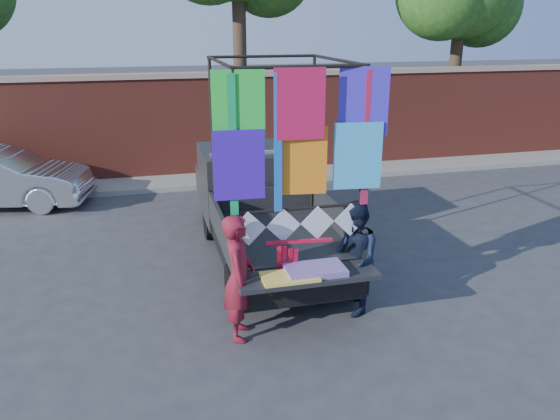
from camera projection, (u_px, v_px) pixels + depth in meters
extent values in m
plane|color=#38383A|center=(278.00, 300.00, 7.83)|extent=(90.00, 90.00, 0.00)
cube|color=brown|center=(211.00, 127.00, 13.84)|extent=(30.00, 0.35, 2.50)
cube|color=tan|center=(209.00, 75.00, 13.42)|extent=(30.00, 0.45, 0.12)
cube|color=gray|center=(217.00, 179.00, 13.59)|extent=(30.00, 1.20, 0.12)
cylinder|color=#38281C|center=(240.00, 63.00, 14.69)|extent=(0.36, 0.36, 5.46)
cylinder|color=#38281C|center=(454.00, 75.00, 16.35)|extent=(0.36, 0.36, 4.55)
sphere|color=#1C5618|center=(481.00, 6.00, 16.28)|extent=(2.40, 2.40, 2.40)
cylinder|color=black|center=(211.00, 221.00, 9.96)|extent=(0.22, 0.65, 0.65)
cylinder|color=black|center=(236.00, 286.00, 7.52)|extent=(0.22, 0.65, 0.65)
cylinder|color=black|center=(292.00, 215.00, 10.32)|extent=(0.22, 0.65, 0.65)
cylinder|color=black|center=(341.00, 274.00, 7.88)|extent=(0.22, 0.65, 0.65)
cube|color=black|center=(269.00, 236.00, 8.82)|extent=(1.68, 4.15, 0.30)
cube|color=black|center=(280.00, 237.00, 8.05)|extent=(1.78, 2.27, 0.10)
cube|color=black|center=(221.00, 229.00, 7.78)|extent=(0.06, 2.27, 0.44)
cube|color=black|center=(336.00, 218.00, 8.18)|extent=(0.06, 2.27, 0.44)
cube|color=black|center=(263.00, 200.00, 9.00)|extent=(1.78, 0.06, 0.44)
cube|color=black|center=(252.00, 182.00, 9.86)|extent=(1.78, 1.58, 1.23)
cube|color=#8C9EAD|center=(257.00, 167.00, 9.33)|extent=(1.58, 0.06, 0.54)
cube|color=#8C9EAD|center=(244.00, 162.00, 10.48)|extent=(1.58, 0.10, 0.69)
cube|color=black|center=(241.00, 179.00, 10.94)|extent=(1.73, 0.89, 0.54)
cube|color=black|center=(307.00, 276.00, 6.78)|extent=(1.78, 0.54, 0.06)
cube|color=black|center=(302.00, 294.00, 7.11)|extent=(1.83, 0.15, 0.18)
cylinder|color=black|center=(235.00, 175.00, 6.49)|extent=(0.05, 0.05, 2.47)
cylinder|color=black|center=(213.00, 140.00, 8.39)|extent=(0.05, 0.05, 2.47)
cylinder|color=black|center=(362.00, 166.00, 6.87)|extent=(0.05, 0.05, 2.47)
cylinder|color=black|center=(313.00, 135.00, 8.77)|extent=(0.05, 0.05, 2.47)
cylinder|color=black|center=(302.00, 67.00, 6.28)|extent=(1.68, 0.04, 0.04)
cylinder|color=black|center=(263.00, 56.00, 8.18)|extent=(1.68, 0.04, 0.04)
cylinder|color=black|center=(219.00, 62.00, 7.04)|extent=(0.04, 2.12, 0.04)
cylinder|color=black|center=(338.00, 60.00, 7.42)|extent=(0.04, 2.12, 0.04)
cylinder|color=black|center=(300.00, 209.00, 6.84)|extent=(1.68, 0.04, 0.04)
cube|color=green|center=(240.00, 108.00, 6.23)|extent=(0.61, 0.01, 0.84)
cube|color=#C31646|center=(303.00, 106.00, 6.37)|extent=(0.61, 0.01, 0.84)
cube|color=#3C2BD8|center=(361.00, 104.00, 6.58)|extent=(0.61, 0.01, 0.84)
cube|color=#4016CC|center=(242.00, 164.00, 6.41)|extent=(0.61, 0.01, 0.84)
cube|color=orange|center=(301.00, 159.00, 6.61)|extent=(0.61, 0.01, 0.84)
cube|color=#35B4FF|center=(360.00, 156.00, 6.75)|extent=(0.61, 0.01, 0.84)
cube|color=#16B35C|center=(233.00, 147.00, 6.34)|extent=(0.10, 0.01, 1.68)
cube|color=#C5204A|center=(367.00, 140.00, 6.73)|extent=(0.10, 0.01, 1.68)
cube|color=blue|center=(278.00, 145.00, 6.46)|extent=(0.10, 0.01, 1.68)
cube|color=white|center=(248.00, 229.00, 6.72)|extent=(0.45, 0.01, 0.45)
cube|color=white|center=(284.00, 226.00, 6.83)|extent=(0.45, 0.01, 0.45)
cube|color=white|center=(318.00, 223.00, 6.93)|extent=(0.45, 0.01, 0.45)
cube|color=white|center=(351.00, 220.00, 7.03)|extent=(0.45, 0.01, 0.45)
cube|color=#DA3060|center=(315.00, 270.00, 6.78)|extent=(0.74, 0.44, 0.08)
cube|color=#FFE050|center=(290.00, 277.00, 6.64)|extent=(0.69, 0.39, 0.04)
imported|color=maroon|center=(239.00, 278.00, 6.68)|extent=(0.51, 0.66, 1.62)
imported|color=black|center=(354.00, 259.00, 7.28)|extent=(0.68, 0.83, 1.57)
cube|color=red|center=(299.00, 241.00, 6.86)|extent=(0.85, 0.13, 0.04)
cube|color=red|center=(279.00, 264.00, 6.87)|extent=(0.05, 0.02, 0.49)
cube|color=red|center=(284.00, 265.00, 6.89)|extent=(0.05, 0.02, 0.49)
cube|color=red|center=(290.00, 265.00, 6.92)|extent=(0.05, 0.02, 0.49)
cube|color=red|center=(295.00, 266.00, 6.94)|extent=(0.05, 0.02, 0.49)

